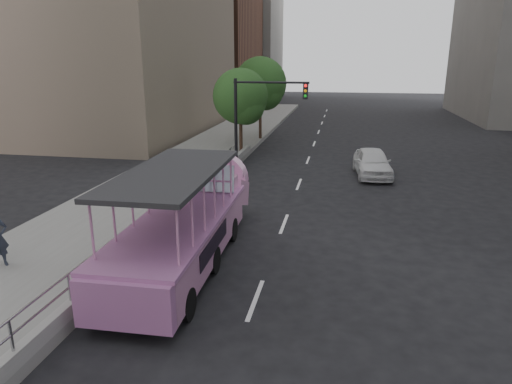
{
  "coord_description": "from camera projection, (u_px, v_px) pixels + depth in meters",
  "views": [
    {
      "loc": [
        3.06,
        -12.75,
        6.21
      ],
      "look_at": [
        0.16,
        2.53,
        1.68
      ],
      "focal_mm": 32.0,
      "sensor_mm": 36.0,
      "label": 1
    }
  ],
  "objects": [
    {
      "name": "ground",
      "position": [
        236.0,
        265.0,
        14.31
      ],
      "size": [
        160.0,
        160.0,
        0.0
      ],
      "primitive_type": "plane",
      "color": "black"
    },
    {
      "name": "sidewalk",
      "position": [
        175.0,
        175.0,
        24.73
      ],
      "size": [
        5.5,
        80.0,
        0.3
      ],
      "primitive_type": "cube",
      "color": "gray",
      "rests_on": "ground"
    },
    {
      "name": "kerb_wall",
      "position": [
        165.0,
        223.0,
        16.62
      ],
      "size": [
        0.24,
        30.0,
        0.36
      ],
      "primitive_type": "cube",
      "color": "#ABABA5",
      "rests_on": "sidewalk"
    },
    {
      "name": "guardrail",
      "position": [
        164.0,
        205.0,
        16.44
      ],
      "size": [
        0.07,
        22.0,
        0.71
      ],
      "color": "#AAAAAF",
      "rests_on": "kerb_wall"
    },
    {
      "name": "duck_boat",
      "position": [
        190.0,
        222.0,
        14.67
      ],
      "size": [
        2.61,
        9.71,
        3.21
      ],
      "color": "black",
      "rests_on": "ground"
    },
    {
      "name": "car",
      "position": [
        372.0,
        162.0,
        25.08
      ],
      "size": [
        2.21,
        4.61,
        1.52
      ],
      "primitive_type": "imported",
      "rotation": [
        0.0,
        0.0,
        0.09
      ],
      "color": "white",
      "rests_on": "ground"
    },
    {
      "name": "parking_sign",
      "position": [
        193.0,
        177.0,
        18.11
      ],
      "size": [
        0.2,
        0.6,
        2.76
      ],
      "color": "black",
      "rests_on": "ground"
    },
    {
      "name": "traffic_signal",
      "position": [
        257.0,
        110.0,
        25.43
      ],
      "size": [
        4.2,
        0.32,
        5.2
      ],
      "color": "black",
      "rests_on": "ground"
    },
    {
      "name": "street_tree_near",
      "position": [
        242.0,
        99.0,
        28.86
      ],
      "size": [
        3.52,
        3.52,
        5.72
      ],
      "color": "#372319",
      "rests_on": "ground"
    },
    {
      "name": "street_tree_far",
      "position": [
        261.0,
        86.0,
        34.34
      ],
      "size": [
        3.97,
        3.97,
        6.45
      ],
      "color": "#372319",
      "rests_on": "ground"
    },
    {
      "name": "midrise_brick",
      "position": [
        184.0,
        5.0,
        59.17
      ],
      "size": [
        18.0,
        16.0,
        26.0
      ],
      "primitive_type": "cube",
      "color": "brown",
      "rests_on": "ground"
    },
    {
      "name": "midrise_stone_b",
      "position": [
        229.0,
        35.0,
        74.74
      ],
      "size": [
        16.0,
        14.0,
        20.0
      ],
      "primitive_type": "cube",
      "color": "gray",
      "rests_on": "ground"
    }
  ]
}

